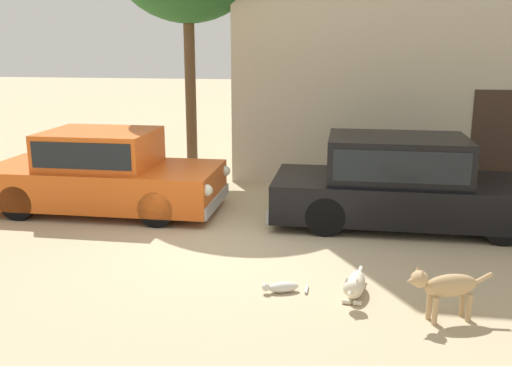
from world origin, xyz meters
name	(u,v)px	position (x,y,z in m)	size (l,w,h in m)	color
ground_plane	(227,241)	(0.00, 0.00, 0.00)	(80.00, 80.00, 0.00)	tan
parked_sedan_nearest	(103,171)	(-2.59, 1.33, 0.73)	(4.35, 1.85, 1.47)	#D15619
parked_sedan_second	(404,181)	(2.75, 1.32, 0.75)	(4.66, 1.81, 1.51)	black
stray_dog_spotted	(445,286)	(2.90, -2.18, 0.41)	(0.99, 0.43, 0.65)	tan
stray_dog_tan	(355,285)	(1.95, -1.75, 0.16)	(0.31, 1.03, 0.39)	beige
stray_cat	(282,287)	(1.06, -1.73, 0.07)	(0.56, 0.32, 0.15)	beige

